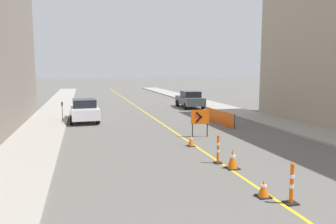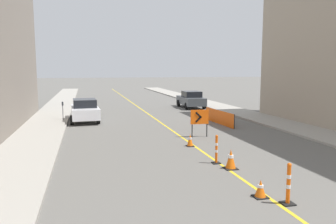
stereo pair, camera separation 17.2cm
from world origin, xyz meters
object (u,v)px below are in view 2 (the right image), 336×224
traffic_cone_fourth (190,140)px  parking_meter_near_curb (63,107)px  delineator_post_rear (216,151)px  parked_car_curb_mid (191,99)px  arrow_barricade_primary (200,118)px  traffic_cone_third (231,159)px  parked_car_curb_near (85,110)px  traffic_cone_second (260,189)px  delineator_post_front (288,187)px

traffic_cone_fourth → parking_meter_near_curb: bearing=123.7°
delineator_post_rear → parked_car_curb_mid: bearing=74.8°
arrow_barricade_primary → traffic_cone_third: bearing=-94.2°
traffic_cone_third → arrow_barricade_primary: (0.81, 5.66, 0.67)m
traffic_cone_third → delineator_post_rear: bearing=107.7°
traffic_cone_third → parked_car_curb_near: bearing=112.0°
delineator_post_rear → parked_car_curb_mid: size_ratio=0.26×
arrow_barricade_primary → parked_car_curb_near: parked_car_curb_near is taller
parking_meter_near_curb → parked_car_curb_near: bearing=-17.6°
traffic_cone_second → traffic_cone_third: traffic_cone_third is taller
traffic_cone_fourth → delineator_post_rear: bearing=-88.2°
traffic_cone_third → parked_car_curb_mid: size_ratio=0.17×
parked_car_curb_mid → parking_meter_near_curb: size_ratio=3.45×
traffic_cone_fourth → parked_car_curb_mid: bearing=71.6°
traffic_cone_fourth → arrow_barricade_primary: (1.15, 1.91, 0.74)m
traffic_cone_second → arrow_barricade_primary: (1.16, 8.37, 0.78)m
traffic_cone_fourth → parked_car_curb_near: parked_car_curb_near is taller
arrow_barricade_primary → parked_car_curb_near: (-5.98, 7.13, -0.24)m
parked_car_curb_near → traffic_cone_second: bearing=-75.6°
parking_meter_near_curb → traffic_cone_fourth: bearing=-56.3°
parked_car_curb_near → parking_meter_near_curb: bearing=159.6°
traffic_cone_second → delineator_post_front: (0.47, -0.62, 0.24)m
traffic_cone_third → parking_meter_near_curb: (-6.67, 13.27, 0.66)m
traffic_cone_second → delineator_post_rear: 3.50m
traffic_cone_second → delineator_post_rear: delineator_post_rear is taller
traffic_cone_third → arrow_barricade_primary: bearing=81.8°
traffic_cone_second → delineator_post_front: 0.81m
parked_car_curb_near → parking_meter_near_curb: size_ratio=3.47×
traffic_cone_second → parking_meter_near_curb: size_ratio=0.41×
delineator_post_rear → parking_meter_near_curb: parking_meter_near_curb is taller
traffic_cone_second → traffic_cone_fourth: size_ratio=0.85×
arrow_barricade_primary → parked_car_curb_near: size_ratio=0.34×
traffic_cone_second → parked_car_curb_mid: parked_car_curb_mid is taller
traffic_cone_fourth → delineator_post_front: 7.10m
arrow_barricade_primary → parked_car_curb_mid: size_ratio=0.34×
traffic_cone_fourth → parking_meter_near_curb: 11.45m
delineator_post_front → parked_car_curb_mid: (4.56, 22.22, 0.30)m
delineator_post_rear → parked_car_curb_near: (-4.92, 12.01, 0.32)m
parked_car_curb_near → traffic_cone_fourth: bearing=-64.7°
traffic_cone_second → arrow_barricade_primary: 8.49m
parked_car_curb_near → parking_meter_near_curb: (-1.51, 0.48, 0.22)m
parked_car_curb_near → parking_meter_near_curb: parked_car_curb_near is taller
traffic_cone_second → arrow_barricade_primary: arrow_barricade_primary is taller
delineator_post_front → parking_meter_near_curb: (-6.80, 16.60, 0.53)m
parked_car_curb_mid → parking_meter_near_curb: (-11.36, -5.62, 0.22)m
delineator_post_rear → parked_car_curb_near: size_ratio=0.26×
delineator_post_rear → traffic_cone_second: bearing=-91.6°
delineator_post_front → parked_car_curb_mid: bearing=78.4°
traffic_cone_third → delineator_post_front: bearing=-87.8°
parking_meter_near_curb → delineator_post_rear: bearing=-62.8°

